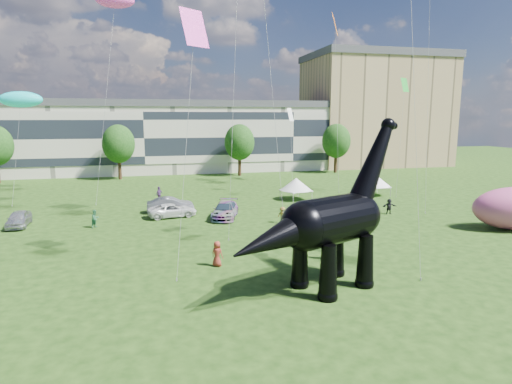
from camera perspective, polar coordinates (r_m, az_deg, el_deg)
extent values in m
plane|color=#16330C|center=(23.10, 4.30, -15.74)|extent=(220.00, 220.00, 0.00)
cube|color=beige|center=(81.93, -14.61, 6.78)|extent=(78.00, 11.00, 12.00)
cube|color=tan|center=(96.71, 15.52, 10.13)|extent=(28.00, 18.00, 22.00)
cylinder|color=#382314|center=(73.51, -17.70, 2.86)|extent=(0.56, 0.56, 3.20)
ellipsoid|color=#14380F|center=(73.12, -17.89, 6.53)|extent=(5.20, 5.20, 6.24)
cylinder|color=#382314|center=(74.71, -2.20, 3.43)|extent=(0.56, 0.56, 3.20)
ellipsoid|color=#14380F|center=(74.32, -2.22, 7.05)|extent=(5.20, 5.20, 6.24)
cylinder|color=#382314|center=(80.16, 10.55, 3.71)|extent=(0.56, 0.56, 3.20)
ellipsoid|color=#14380F|center=(79.80, 10.66, 7.08)|extent=(5.20, 5.20, 6.24)
cone|color=black|center=(24.30, 9.61, -10.51)|extent=(1.42, 1.42, 3.14)
sphere|color=black|center=(24.81, 9.51, -13.50)|extent=(1.15, 1.15, 1.15)
cone|color=black|center=(25.84, 5.87, -9.16)|extent=(1.42, 1.42, 3.14)
sphere|color=black|center=(26.33, 5.82, -12.01)|extent=(1.15, 1.15, 1.15)
cone|color=black|center=(26.55, 14.37, -8.90)|extent=(1.42, 1.42, 3.14)
sphere|color=black|center=(27.02, 14.24, -11.68)|extent=(1.15, 1.15, 1.15)
cone|color=black|center=(27.97, 10.67, -7.79)|extent=(1.42, 1.42, 3.14)
sphere|color=black|center=(28.41, 10.58, -10.45)|extent=(1.15, 1.15, 1.15)
cylinder|color=black|center=(25.35, 10.19, -3.72)|extent=(5.16, 4.34, 2.83)
sphere|color=black|center=(23.83, 6.55, -4.50)|extent=(2.83, 2.83, 2.83)
sphere|color=black|center=(26.97, 13.40, -3.02)|extent=(2.72, 2.72, 2.72)
cone|color=black|center=(27.46, 15.37, 3.55)|extent=(4.25, 3.00, 5.55)
sphere|color=black|center=(28.34, 17.20, 8.53)|extent=(0.88, 0.88, 0.88)
cylinder|color=black|center=(28.59, 17.58, 8.41)|extent=(0.86, 0.71, 0.46)
cone|color=black|center=(22.55, 2.50, -6.21)|extent=(5.96, 4.21, 3.08)
imported|color=silver|center=(45.38, -29.09, -3.15)|extent=(1.95, 4.38, 1.46)
imported|color=slate|center=(46.56, -11.33, -1.68)|extent=(4.91, 1.72, 1.62)
imported|color=silver|center=(44.33, -11.09, -2.42)|extent=(5.23, 3.11, 1.36)
imported|color=#595960|center=(43.16, -4.13, -2.43)|extent=(3.81, 5.94, 1.60)
cube|color=silver|center=(53.01, 5.34, 0.20)|extent=(3.79, 3.79, 0.12)
cone|color=silver|center=(52.88, 5.36, 1.07)|extent=(4.81, 4.81, 1.52)
cylinder|color=#999999|center=(51.16, 4.98, -0.78)|extent=(0.06, 0.06, 1.11)
cylinder|color=#999999|center=(52.83, 7.48, -0.48)|extent=(0.06, 0.06, 1.11)
cylinder|color=#999999|center=(53.45, 3.21, -0.29)|extent=(0.06, 0.06, 1.11)
cylinder|color=#999999|center=(55.05, 5.66, -0.03)|extent=(0.06, 0.06, 1.11)
cube|color=white|center=(57.65, 15.44, 0.74)|extent=(3.42, 3.42, 0.13)
cone|color=white|center=(57.53, 15.48, 1.58)|extent=(4.33, 4.33, 1.61)
cylinder|color=#999999|center=(55.70, 14.93, -0.16)|extent=(0.06, 0.06, 1.18)
cylinder|color=#999999|center=(57.34, 17.49, -0.01)|extent=(0.06, 0.06, 1.18)
cylinder|color=#999999|center=(58.23, 13.38, 0.33)|extent=(0.06, 0.06, 1.18)
cylinder|color=#999999|center=(59.80, 15.86, 0.46)|extent=(0.06, 0.06, 1.18)
imported|color=#345D83|center=(58.64, 14.81, 0.67)|extent=(0.73, 0.52, 1.86)
imported|color=#583271|center=(52.48, -12.78, -0.29)|extent=(1.05, 1.13, 1.87)
imported|color=black|center=(46.88, 17.33, -1.85)|extent=(1.56, 0.65, 1.63)
imported|color=#2B6C43|center=(41.96, -20.64, -3.35)|extent=(0.99, 1.03, 1.67)
imported|color=navy|center=(31.08, 9.64, -7.26)|extent=(0.43, 0.65, 1.79)
imported|color=brown|center=(41.05, 3.54, -3.08)|extent=(1.09, 1.17, 1.58)
imported|color=maroon|center=(29.42, -5.20, -8.19)|extent=(1.01, 0.98, 1.75)
plane|color=#179524|center=(59.91, 19.24, 13.33)|extent=(1.91, 1.28, 1.80)
ellipsoid|color=#D13A99|center=(59.09, -18.29, 23.09)|extent=(4.49, 4.85, 1.79)
plane|color=orange|center=(63.90, 10.51, 21.11)|extent=(2.28, 3.23, 3.08)
plane|color=silver|center=(67.64, 4.61, 10.26)|extent=(1.82, 1.89, 2.03)
plane|color=#EE42B9|center=(28.82, -8.22, 20.85)|extent=(2.48, 1.99, 2.37)
ellipsoid|color=#0CBFC2|center=(58.75, -28.86, 10.76)|extent=(5.14, 4.71, 1.89)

